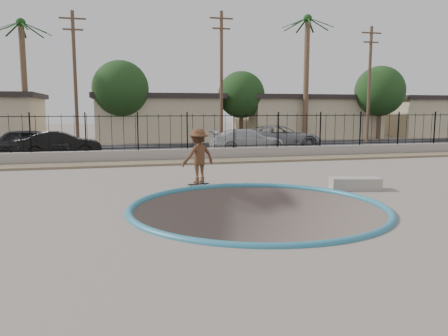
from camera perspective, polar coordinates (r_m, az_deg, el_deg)
name	(u,v)px	position (r m, az deg, el deg)	size (l,w,h in m)	color
ground	(183,176)	(24.54, -5.42, -1.11)	(120.00, 120.00, 2.20)	slate
bowl_pit	(258,208)	(11.88, 4.43, -5.21)	(6.84, 6.84, 1.80)	#4F433C
coping_ring	(258,208)	(11.88, 4.43, -5.21)	(7.04, 7.04, 0.20)	teal
rock_strip	(191,162)	(21.64, -4.30, 0.80)	(42.00, 1.60, 0.11)	#857857
retaining_wall	(187,155)	(22.69, -4.79, 1.74)	(42.00, 0.45, 0.60)	#9E968B
fence	(187,132)	(22.60, -4.83, 4.77)	(40.00, 0.04, 1.80)	black
street	(171,149)	(29.32, -6.99, 2.51)	(90.00, 8.00, 0.04)	black
house_center	(156,117)	(38.64, -8.88, 6.63)	(10.60, 8.60, 3.90)	tan
house_east	(304,116)	(42.36, 10.46, 6.68)	(12.60, 8.60, 3.90)	tan
house_east_far	(430,116)	(49.88, 25.31, 6.21)	(11.60, 8.60, 3.90)	tan
palm_mid	(23,54)	(36.71, -24.81, 13.34)	(2.30, 2.30, 9.30)	brown
palm_right	(307,52)	(37.72, 10.77, 14.71)	(2.30, 2.30, 10.30)	brown
utility_pole_left	(75,78)	(31.10, -18.87, 11.09)	(1.70, 0.24, 9.00)	#473323
utility_pole_mid	(221,77)	(32.00, -0.34, 11.85)	(1.70, 0.24, 9.50)	#473323
utility_pole_right	(369,83)	(36.78, 18.44, 10.53)	(1.70, 0.24, 9.00)	#473323
street_tree_left	(121,89)	(35.00, -13.36, 10.03)	(4.32, 4.32, 6.36)	#473323
street_tree_mid	(241,95)	(37.55, 2.29, 9.53)	(3.96, 3.96, 5.83)	#473323
street_tree_right	(380,91)	(40.90, 19.69, 9.43)	(4.32, 4.32, 6.36)	#473323
skater	(198,159)	(15.12, -3.37, 1.21)	(1.22, 0.70, 1.89)	brown
skateboard	(199,184)	(15.25, -3.35, -2.11)	(0.77, 0.31, 0.06)	black
concrete_ledge	(355,184)	(15.11, 16.73, -1.96)	(1.60, 0.70, 0.40)	#9B968A
car_a	(32,143)	(26.02, -23.77, 3.03)	(1.85, 4.60, 1.57)	black
car_b	(61,144)	(25.65, -20.52, 2.95)	(1.48, 4.25, 1.40)	black
car_c	(247,140)	(27.22, 3.08, 3.66)	(1.94, 4.78, 1.39)	#BCBCBE
car_d	(279,137)	(29.05, 7.21, 4.03)	(2.58, 5.59, 1.55)	gray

